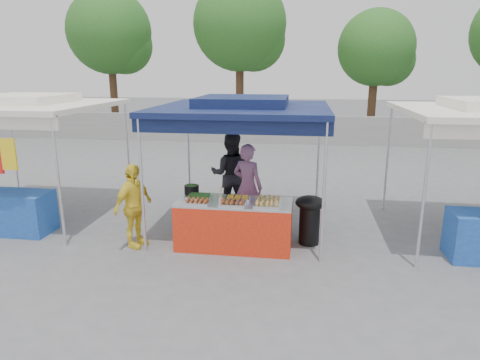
# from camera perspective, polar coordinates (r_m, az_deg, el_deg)

# --- Properties ---
(ground_plane) EXTENTS (80.00, 80.00, 0.00)m
(ground_plane) POSITION_cam_1_polar(r_m,az_deg,el_deg) (7.80, -0.65, -8.59)
(ground_plane) COLOR slate
(back_wall) EXTENTS (40.00, 0.25, 1.20)m
(back_wall) POSITION_cam_1_polar(r_m,az_deg,el_deg) (18.29, 4.80, 6.73)
(back_wall) COLOR gray
(back_wall) RESTS_ON ground_plane
(main_canopy) EXTENTS (3.20, 3.20, 2.57)m
(main_canopy) POSITION_cam_1_polar(r_m,az_deg,el_deg) (8.16, 0.38, 9.66)
(main_canopy) COLOR silver
(main_canopy) RESTS_ON ground_plane
(neighbor_stall_left) EXTENTS (3.20, 3.20, 2.57)m
(neighbor_stall_left) POSITION_cam_1_polar(r_m,az_deg,el_deg) (9.62, -27.66, 4.12)
(neighbor_stall_left) COLOR silver
(neighbor_stall_left) RESTS_ON ground_plane
(tree_0) EXTENTS (3.93, 3.93, 6.76)m
(tree_0) POSITION_cam_1_polar(r_m,az_deg,el_deg) (22.21, -16.58, 17.98)
(tree_0) COLOR #482E1B
(tree_0) RESTS_ON ground_plane
(tree_1) EXTENTS (4.11, 4.11, 7.06)m
(tree_1) POSITION_cam_1_polar(r_m,az_deg,el_deg) (20.08, 0.43, 19.58)
(tree_1) COLOR #482E1B
(tree_1) RESTS_ON ground_plane
(tree_2) EXTENTS (3.35, 3.26, 5.60)m
(tree_2) POSITION_cam_1_polar(r_m,az_deg,el_deg) (20.20, 18.06, 16.01)
(tree_2) COLOR #482E1B
(tree_2) RESTS_ON ground_plane
(vendor_table) EXTENTS (2.00, 0.80, 0.85)m
(vendor_table) POSITION_cam_1_polar(r_m,az_deg,el_deg) (7.55, -0.78, -5.92)
(vendor_table) COLOR red
(vendor_table) RESTS_ON ground_plane
(food_tray_fl) EXTENTS (0.42, 0.30, 0.07)m
(food_tray_fl) POSITION_cam_1_polar(r_m,az_deg,el_deg) (7.30, -5.73, -2.92)
(food_tray_fl) COLOR silver
(food_tray_fl) RESTS_ON vendor_table
(food_tray_fm) EXTENTS (0.42, 0.30, 0.07)m
(food_tray_fm) POSITION_cam_1_polar(r_m,az_deg,el_deg) (7.18, -1.01, -3.15)
(food_tray_fm) COLOR silver
(food_tray_fm) RESTS_ON vendor_table
(food_tray_fr) EXTENTS (0.42, 0.30, 0.07)m
(food_tray_fr) POSITION_cam_1_polar(r_m,az_deg,el_deg) (7.11, 3.58, -3.35)
(food_tray_fr) COLOR silver
(food_tray_fr) RESTS_ON vendor_table
(food_tray_bl) EXTENTS (0.42, 0.30, 0.07)m
(food_tray_bl) POSITION_cam_1_polar(r_m,az_deg,el_deg) (7.59, -5.45, -2.21)
(food_tray_bl) COLOR silver
(food_tray_bl) RESTS_ON vendor_table
(food_tray_bm) EXTENTS (0.42, 0.30, 0.07)m
(food_tray_bm) POSITION_cam_1_polar(r_m,az_deg,el_deg) (7.49, -0.30, -2.38)
(food_tray_bm) COLOR silver
(food_tray_bm) RESTS_ON vendor_table
(food_tray_br) EXTENTS (0.42, 0.30, 0.07)m
(food_tray_br) POSITION_cam_1_polar(r_m,az_deg,el_deg) (7.40, 3.88, -2.62)
(food_tray_br) COLOR silver
(food_tray_br) RESTS_ON vendor_table
(cooking_pot) EXTENTS (0.27, 0.27, 0.16)m
(cooking_pot) POSITION_cam_1_polar(r_m,az_deg,el_deg) (7.90, -6.47, -1.26)
(cooking_pot) COLOR black
(cooking_pot) RESTS_ON vendor_table
(skewer_cup) EXTENTS (0.09, 0.09, 0.11)m
(skewer_cup) POSITION_cam_1_polar(r_m,az_deg,el_deg) (7.28, -2.59, -2.71)
(skewer_cup) COLOR silver
(skewer_cup) RESTS_ON vendor_table
(wok_burner) EXTENTS (0.53, 0.53, 0.90)m
(wok_burner) POSITION_cam_1_polar(r_m,az_deg,el_deg) (7.77, 9.28, -4.70)
(wok_burner) COLOR black
(wok_burner) RESTS_ON ground_plane
(crate_left) EXTENTS (0.50, 0.35, 0.30)m
(crate_left) POSITION_cam_1_polar(r_m,az_deg,el_deg) (8.32, -2.72, -6.00)
(crate_left) COLOR #1638B5
(crate_left) RESTS_ON ground_plane
(crate_right) EXTENTS (0.44, 0.31, 0.27)m
(crate_right) POSITION_cam_1_polar(r_m,az_deg,el_deg) (8.22, 1.72, -6.36)
(crate_right) COLOR #1638B5
(crate_right) RESTS_ON ground_plane
(crate_stacked) EXTENTS (0.41, 0.29, 0.25)m
(crate_stacked) POSITION_cam_1_polar(r_m,az_deg,el_deg) (8.13, 1.74, -4.67)
(crate_stacked) COLOR #1638B5
(crate_stacked) RESTS_ON crate_right
(vendor_woman) EXTENTS (0.73, 0.61, 1.70)m
(vendor_woman) POSITION_cam_1_polar(r_m,az_deg,el_deg) (8.33, 1.02, -0.89)
(vendor_woman) COLOR #99618B
(vendor_woman) RESTS_ON ground_plane
(helper_man) EXTENTS (0.90, 0.73, 1.78)m
(helper_man) POSITION_cam_1_polar(r_m,az_deg,el_deg) (9.17, -1.27, 0.80)
(helper_man) COLOR black
(helper_man) RESTS_ON ground_plane
(customer_person) EXTENTS (0.65, 0.95, 1.50)m
(customer_person) POSITION_cam_1_polar(r_m,az_deg,el_deg) (7.71, -14.01, -3.39)
(customer_person) COLOR yellow
(customer_person) RESTS_ON ground_plane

